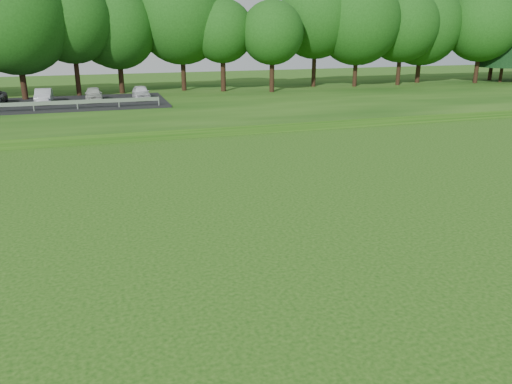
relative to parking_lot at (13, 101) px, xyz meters
name	(u,v)px	position (x,y,z in m)	size (l,w,h in m)	color
berm	(285,97)	(24.36, 1.18, -0.76)	(130.00, 30.00, 0.60)	#14410C
walking_path	(353,125)	(24.36, -12.82, -1.04)	(130.00, 1.60, 0.04)	gray
treeline	(272,14)	(24.36, 5.18, 7.04)	(104.00, 7.00, 15.00)	#16430F
parking_lot	(13,101)	(0.00, 0.00, 0.00)	(24.00, 9.00, 1.38)	black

